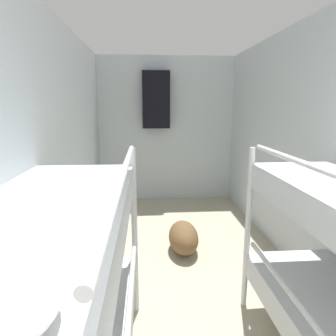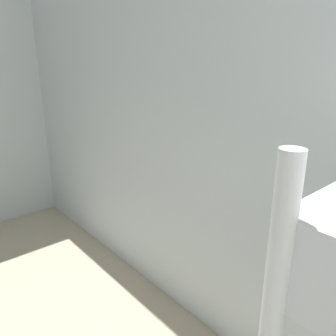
% 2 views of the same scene
% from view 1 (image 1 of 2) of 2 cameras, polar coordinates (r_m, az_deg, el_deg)
% --- Properties ---
extents(wall_left, '(0.06, 5.42, 2.39)m').
position_cam_1_polar(wall_left, '(2.54, -22.67, 1.60)').
color(wall_left, silver).
rests_on(wall_left, ground_plane).
extents(wall_right, '(0.06, 5.42, 2.39)m').
position_cam_1_polar(wall_right, '(2.83, 27.61, 2.13)').
color(wall_right, silver).
rests_on(wall_right, ground_plane).
extents(wall_back, '(2.36, 0.06, 2.39)m').
position_cam_1_polar(wall_back, '(5.08, -0.31, 7.25)').
color(wall_back, silver).
rests_on(wall_back, ground_plane).
extents(bunk_stack_left_near, '(0.70, 1.87, 1.34)m').
position_cam_1_polar(bunk_stack_left_near, '(1.51, -21.99, -24.10)').
color(bunk_stack_left_near, silver).
rests_on(bunk_stack_left_near, ground_plane).
extents(duffel_bag, '(0.32, 0.59, 0.32)m').
position_cam_1_polar(duffel_bag, '(3.43, 2.95, -13.05)').
color(duffel_bag, brown).
rests_on(duffel_bag, ground_plane).
extents(hanging_coat, '(0.44, 0.12, 0.90)m').
position_cam_1_polar(hanging_coat, '(4.91, -2.28, 12.85)').
color(hanging_coat, black).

